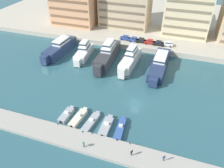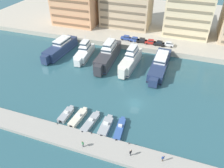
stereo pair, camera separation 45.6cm
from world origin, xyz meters
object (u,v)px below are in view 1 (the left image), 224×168
at_px(motorboat_blue_center, 120,129).
at_px(car_black_mid_left, 141,40).
at_px(car_red_center_left, 150,42).
at_px(yacht_charcoal_mid_left, 108,55).
at_px(yacht_navy_far_left, 60,48).
at_px(yacht_white_left, 84,52).
at_px(motorboat_grey_far_left, 66,115).
at_px(motorboat_grey_center_left, 106,126).
at_px(motorboat_cream_left, 79,118).
at_px(motorboat_grey_mid_left, 91,122).
at_px(yacht_navy_center, 159,64).
at_px(car_black_center, 159,43).
at_px(pedestrian_far_side, 164,158).
at_px(yacht_ivory_center_left, 130,60).
at_px(pedestrian_near_edge, 132,152).
at_px(car_blue_left, 134,39).
at_px(car_blue_far_left, 125,38).
at_px(car_white_center_right, 168,44).
at_px(pedestrian_mid_deck, 84,144).

xyz_separation_m(motorboat_blue_center, car_black_mid_left, (-5.31, 45.15, 2.38)).
bearing_deg(car_red_center_left, yacht_charcoal_mid_left, -128.61).
relative_size(yacht_navy_far_left, yacht_white_left, 1.34).
xyz_separation_m(motorboat_grey_far_left, motorboat_grey_center_left, (10.91, -0.46, 0.03)).
height_order(motorboat_cream_left, motorboat_grey_mid_left, motorboat_cream_left).
bearing_deg(yacht_white_left, motorboat_grey_mid_left, -62.50).
bearing_deg(car_black_mid_left, car_red_center_left, -2.80).
bearing_deg(yacht_navy_center, motorboat_grey_mid_left, -110.53).
distance_m(yacht_charcoal_mid_left, car_black_mid_left, 17.56).
relative_size(motorboat_grey_center_left, car_black_center, 1.73).
xyz_separation_m(motorboat_cream_left, car_red_center_left, (9.12, 44.79, 2.38)).
bearing_deg(car_black_mid_left, pedestrian_far_side, -72.47).
xyz_separation_m(yacht_ivory_center_left, motorboat_grey_far_left, (-8.85, -28.95, -2.04)).
bearing_deg(yacht_white_left, pedestrian_near_edge, -53.00).
xyz_separation_m(yacht_navy_far_left, motorboat_blue_center, (33.07, -30.05, -1.60)).
bearing_deg(car_blue_left, yacht_navy_far_left, -148.70).
height_order(yacht_charcoal_mid_left, car_black_mid_left, yacht_charcoal_mid_left).
height_order(motorboat_cream_left, car_blue_left, car_blue_left).
bearing_deg(car_black_center, car_blue_far_left, 176.56).
xyz_separation_m(car_blue_left, car_black_center, (9.82, -0.38, 0.00)).
bearing_deg(car_blue_left, car_black_center, -2.22).
relative_size(yacht_charcoal_mid_left, yacht_ivory_center_left, 1.21).
height_order(motorboat_grey_center_left, car_white_center_right, car_white_center_right).
xyz_separation_m(car_white_center_right, pedestrian_mid_deck, (-10.78, -52.94, -1.08)).
xyz_separation_m(car_red_center_left, car_white_center_right, (6.79, 0.30, 0.00)).
bearing_deg(motorboat_grey_far_left, motorboat_grey_mid_left, -3.70).
relative_size(car_blue_left, car_black_mid_left, 0.98).
bearing_deg(motorboat_cream_left, pedestrian_near_edge, -23.45).
distance_m(yacht_navy_far_left, pedestrian_far_side, 56.49).
xyz_separation_m(motorboat_blue_center, pedestrian_mid_deck, (-5.81, -7.66, 1.30)).
distance_m(motorboat_grey_far_left, car_black_center, 47.33).
xyz_separation_m(yacht_white_left, yacht_ivory_center_left, (17.68, -0.88, 0.47)).
bearing_deg(car_red_center_left, motorboat_grey_far_left, -105.65).
bearing_deg(car_blue_far_left, car_white_center_right, -1.00).
height_order(motorboat_cream_left, car_black_center, car_black_center).
height_order(yacht_navy_far_left, motorboat_grey_mid_left, yacht_navy_far_left).
bearing_deg(yacht_white_left, car_blue_far_left, 53.87).
distance_m(yacht_navy_center, pedestrian_mid_deck, 39.86).
relative_size(car_black_mid_left, car_black_center, 1.02).
bearing_deg(pedestrian_near_edge, car_red_center_left, 96.82).
distance_m(motorboat_grey_far_left, car_white_center_right, 49.05).
xyz_separation_m(motorboat_grey_center_left, car_blue_left, (-4.79, 45.35, 2.39)).
distance_m(motorboat_grey_mid_left, car_blue_far_left, 46.04).
bearing_deg(car_white_center_right, yacht_charcoal_mid_left, -140.72).
relative_size(yacht_ivory_center_left, motorboat_cream_left, 2.40).
height_order(yacht_navy_far_left, motorboat_blue_center, yacht_navy_far_left).
relative_size(car_black_center, pedestrian_far_side, 2.38).
bearing_deg(car_blue_left, car_black_mid_left, 0.13).
bearing_deg(yacht_white_left, yacht_charcoal_mid_left, -1.45).
bearing_deg(motorboat_grey_far_left, motorboat_blue_center, -1.05).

